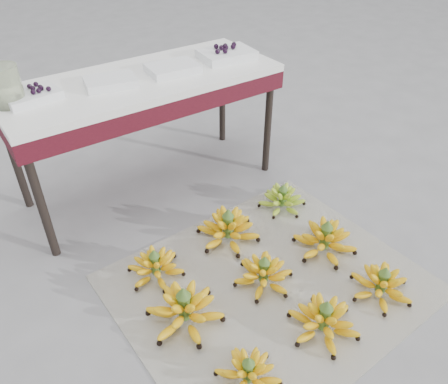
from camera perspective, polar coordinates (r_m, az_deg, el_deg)
ground at (r=1.99m, az=7.09°, el=-11.26°), size 60.00×60.00×0.00m
newspaper_mat at (r=1.96m, az=5.86°, el=-11.89°), size 1.29×1.09×0.01m
bunch_front_left at (r=1.64m, az=3.15°, el=-22.60°), size 0.28×0.28×0.14m
bunch_front_center at (r=1.80m, az=12.92°, el=-16.01°), size 0.34×0.34×0.17m
bunch_front_right at (r=1.99m, az=19.86°, el=-11.33°), size 0.33×0.33×0.16m
bunch_mid_left at (r=1.79m, az=-5.17°, el=-15.01°), size 0.39×0.39×0.19m
bunch_mid_center at (r=1.92m, az=5.19°, el=-10.58°), size 0.34×0.34×0.16m
bunch_mid_right at (r=2.11m, az=13.06°, el=-6.10°), size 0.30×0.30×0.18m
bunch_back_left at (r=1.97m, az=-8.93°, el=-9.59°), size 0.25×0.25×0.15m
bunch_back_center at (r=2.12m, az=0.53°, el=-4.83°), size 0.36×0.36×0.19m
bunch_back_right at (r=2.34m, az=7.60°, el=-0.97°), size 0.30×0.30×0.15m
vendor_table at (r=2.27m, az=-10.52°, el=12.84°), size 1.37×0.55×0.66m
tray_far_left at (r=2.12m, az=-23.82°, el=11.47°), size 0.25×0.19×0.06m
tray_left at (r=2.16m, az=-14.63°, el=13.78°), size 0.26×0.21×0.04m
tray_right at (r=2.26m, az=-6.71°, el=15.74°), size 0.26×0.20×0.04m
tray_far_right at (r=2.43m, az=0.32°, el=17.57°), size 0.30×0.23×0.07m
glass_jar at (r=2.08m, az=-26.71°, el=12.28°), size 0.17×0.17×0.17m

